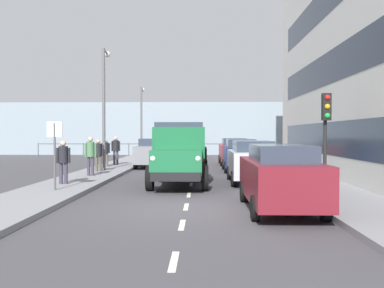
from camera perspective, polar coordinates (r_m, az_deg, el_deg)
name	(u,v)px	position (r m, az deg, el deg)	size (l,w,h in m)	color
ground_plane	(193,176)	(20.30, 0.14, -4.30)	(80.00, 80.00, 0.00)	#423F44
sidewalk_left	(291,175)	(20.71, 13.00, -4.01)	(2.40, 35.74, 0.15)	gray
sidewalk_right	(96,175)	(20.91, -12.60, -3.96)	(2.40, 35.74, 0.15)	gray
road_centreline_markings	(193,177)	(19.98, 0.12, -4.38)	(0.12, 32.73, 0.01)	silver
sea_horizon	(198,129)	(41.07, 0.79, 2.05)	(80.00, 0.80, 5.00)	#84939E
seawall_railing	(197,146)	(37.49, 0.73, -0.30)	(28.08, 0.08, 1.20)	#4C5156
truck_vintage_green	(179,155)	(16.37, -1.68, -1.52)	(2.17, 5.64, 2.43)	black
car_maroon_kerbside_near	(280,176)	(11.44, 11.52, -4.21)	(1.78, 4.49, 1.72)	maroon
car_silver_kerbside_1	(252,161)	(17.64, 7.93, -2.25)	(1.86, 4.10, 1.72)	#B7BABF
car_navy_kerbside_2	(240,155)	(23.08, 6.39, -1.40)	(1.82, 3.80, 1.72)	navy
car_red_kerbside_3	(234,151)	(28.02, 5.51, -0.91)	(1.84, 4.07, 1.72)	#B21E1E
car_grey_oppositeside_0	(154,152)	(25.61, -5.09, -1.12)	(1.96, 3.99, 1.72)	slate
pedestrian_couple_a	(63,159)	(16.62, -16.65, -1.85)	(0.53, 0.34, 1.60)	#383342
pedestrian_with_bag	(91,153)	(19.58, -13.27, -1.13)	(0.53, 0.34, 1.72)	#383342
pedestrian_by_lamp	(98,153)	(21.76, -12.28, -1.12)	(0.53, 0.34, 1.58)	#4C473D
pedestrian_near_railing	(105,150)	(24.87, -11.38, -0.81)	(0.53, 0.34, 1.58)	#4C473D
pedestrian_couple_b	(116,148)	(26.20, -10.05, -0.54)	(0.53, 0.34, 1.69)	#383342
traffic_light_near	(326,120)	(15.09, 17.29, 3.09)	(0.28, 0.41, 3.20)	black
lamp_post_promenade	(104,97)	(22.71, -11.50, 6.06)	(0.32, 1.14, 6.22)	#59595B
lamp_post_far	(142,115)	(34.62, -6.67, 3.87)	(0.32, 1.14, 5.57)	#59595B
street_sign	(55,143)	(14.86, -17.69, 0.07)	(0.50, 0.07, 2.25)	#4C4C4C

